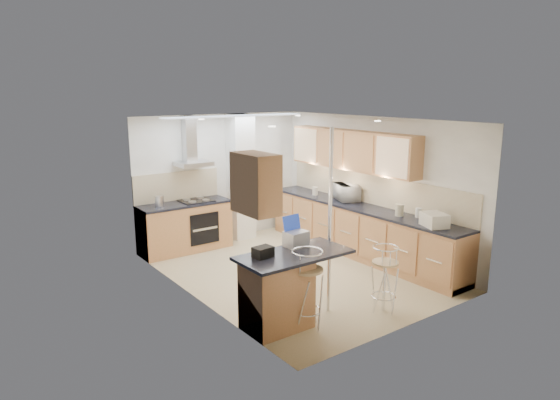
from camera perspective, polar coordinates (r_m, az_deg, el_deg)
ground at (r=8.39m, az=1.59°, el=-8.18°), size 4.80×4.80×0.00m
room_shell at (r=8.46m, az=1.84°, el=2.84°), size 3.64×4.84×2.51m
right_counter at (r=9.19m, az=9.04°, el=-3.44°), size 0.63×4.40×0.92m
back_counter at (r=9.49m, az=-10.80°, el=-3.00°), size 1.70×0.63×0.92m
peninsula at (r=6.51m, az=1.59°, el=-9.99°), size 1.47×0.72×0.94m
microwave at (r=9.47m, az=7.65°, el=0.90°), size 0.56×0.66×0.31m
laptop at (r=6.59m, az=1.84°, el=-4.46°), size 0.31×0.24×0.20m
bag at (r=6.19m, az=-1.96°, el=-5.95°), size 0.25×0.19×0.13m
bar_stool_near at (r=6.36m, az=3.09°, el=-10.14°), size 0.50×0.50×1.03m
bar_stool_end at (r=6.98m, az=11.85°, el=-8.79°), size 0.51×0.51×0.92m
jar_a at (r=9.88m, az=5.88°, el=0.98°), size 0.13×0.13×0.16m
jar_b at (r=9.88m, az=4.04°, el=1.03°), size 0.12×0.12×0.16m
jar_c at (r=8.47m, az=13.50°, el=-1.12°), size 0.15×0.15×0.20m
jar_d at (r=8.46m, az=15.54°, el=-1.41°), size 0.13×0.13×0.15m
bread_bin at (r=7.96m, az=17.24°, el=-2.18°), size 0.44×0.48×0.21m
kettle at (r=9.16m, az=-13.63°, el=-0.11°), size 0.16×0.16×0.19m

